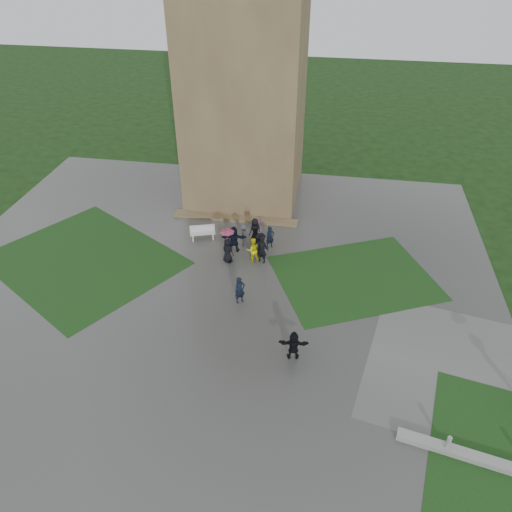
% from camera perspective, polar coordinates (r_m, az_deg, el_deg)
% --- Properties ---
extents(ground, '(120.00, 120.00, 0.00)m').
position_cam_1_polar(ground, '(27.74, -6.73, -6.95)').
color(ground, black).
extents(plaza, '(34.00, 34.00, 0.02)m').
position_cam_1_polar(plaza, '(29.18, -5.72, -4.36)').
color(plaza, '#3B3B38').
rests_on(plaza, ground).
extents(lawn_inset_left, '(14.10, 13.46, 0.01)m').
position_cam_1_polar(lawn_inset_left, '(33.55, -19.06, -0.48)').
color(lawn_inset_left, '#143312').
rests_on(lawn_inset_left, plaza).
extents(lawn_inset_right, '(11.12, 10.15, 0.01)m').
position_cam_1_polar(lawn_inset_right, '(30.84, 11.18, -2.44)').
color(lawn_inset_right, '#143312').
rests_on(lawn_inset_right, plaza).
extents(tower, '(8.00, 8.00, 18.00)m').
position_cam_1_polar(tower, '(36.55, -1.28, 19.98)').
color(tower, brown).
rests_on(tower, ground).
extents(tower_plinth, '(9.00, 0.80, 0.22)m').
position_cam_1_polar(tower_plinth, '(35.98, -2.38, 4.35)').
color(tower_plinth, brown).
rests_on(tower_plinth, plaza).
extents(bench, '(1.76, 1.02, 0.97)m').
position_cam_1_polar(bench, '(33.77, -6.13, 2.71)').
color(bench, silver).
rests_on(bench, plaza).
extents(visitor_cluster, '(3.44, 3.54, 2.69)m').
position_cam_1_polar(visitor_cluster, '(31.79, -1.00, 1.98)').
color(visitor_cluster, black).
rests_on(visitor_cluster, plaza).
extents(pedestrian_mid, '(0.73, 0.69, 1.69)m').
position_cam_1_polar(pedestrian_mid, '(27.98, -1.86, -3.93)').
color(pedestrian_mid, black).
rests_on(pedestrian_mid, plaza).
extents(pedestrian_near, '(1.54, 0.68, 1.62)m').
position_cam_1_polar(pedestrian_near, '(24.87, 4.31, -10.16)').
color(pedestrian_near, black).
rests_on(pedestrian_near, plaza).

